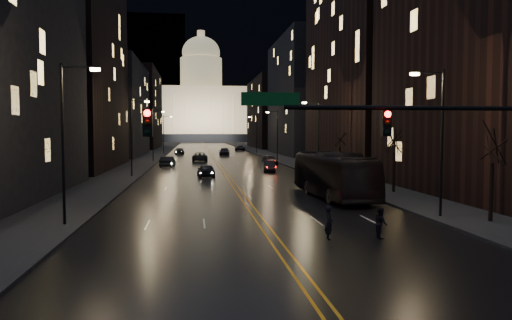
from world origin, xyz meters
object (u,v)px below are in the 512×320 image
object	(u,v)px
bus	(333,175)
oncoming_car_b	(168,162)
pedestrian_a	(329,223)
pedestrian_b	(381,223)
traffic_signal	(445,136)
oncoming_car_a	(206,171)
receding_car_a	(269,166)

from	to	relation	value
bus	oncoming_car_b	xyz separation A→B (m)	(-14.91, 35.77, -1.02)
pedestrian_a	pedestrian_b	size ratio (longest dim) A/B	1.07
traffic_signal	oncoming_car_b	world-z (taller)	traffic_signal
oncoming_car_a	pedestrian_a	size ratio (longest dim) A/B	2.77
oncoming_car_a	pedestrian_b	bearing A→B (deg)	99.29
receding_car_a	oncoming_car_a	bearing A→B (deg)	-135.47
bus	oncoming_car_a	world-z (taller)	bus
bus	oncoming_car_a	distance (m)	21.19
oncoming_car_a	oncoming_car_b	distance (m)	17.73
bus	oncoming_car_b	bearing A→B (deg)	109.93
pedestrian_b	traffic_signal	bearing A→B (deg)	-168.20
traffic_signal	pedestrian_b	size ratio (longest dim) A/B	11.23
receding_car_a	pedestrian_b	size ratio (longest dim) A/B	2.83
oncoming_car_a	receding_car_a	size ratio (longest dim) A/B	1.05
receding_car_a	pedestrian_b	bearing A→B (deg)	-86.30
receding_car_a	pedestrian_a	bearing A→B (deg)	-89.98
pedestrian_b	receding_car_a	bearing A→B (deg)	4.10
oncoming_car_a	oncoming_car_b	bearing A→B (deg)	-76.36
receding_car_a	pedestrian_a	distance (m)	41.13
bus	pedestrian_a	size ratio (longest dim) A/B	7.91
bus	pedestrian_a	bearing A→B (deg)	-109.23
oncoming_car_b	pedestrian_a	size ratio (longest dim) A/B	2.96
oncoming_car_b	pedestrian_b	bearing A→B (deg)	110.17
traffic_signal	receding_car_a	distance (m)	46.22
bus	oncoming_car_a	size ratio (longest dim) A/B	2.85
bus	oncoming_car_b	size ratio (longest dim) A/B	2.68
oncoming_car_b	pedestrian_b	size ratio (longest dim) A/B	3.17
oncoming_car_a	receding_car_a	distance (m)	10.91
oncoming_car_a	pedestrian_b	size ratio (longest dim) A/B	2.98
receding_car_a	pedestrian_a	size ratio (longest dim) A/B	2.64
oncoming_car_b	pedestrian_b	xyz separation A→B (m)	(13.06, -50.92, -0.04)
oncoming_car_a	bus	bearing A→B (deg)	113.48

